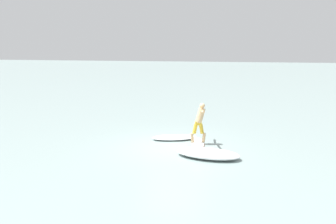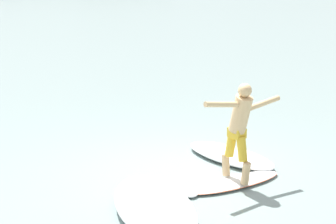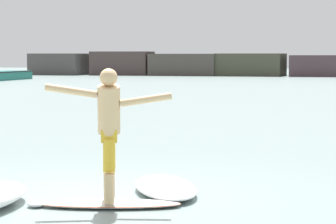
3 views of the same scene
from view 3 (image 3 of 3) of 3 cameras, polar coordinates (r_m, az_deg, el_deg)
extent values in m
plane|color=gray|center=(11.20, -5.88, -5.77)|extent=(200.00, 200.00, 0.00)
cube|color=#43413F|center=(77.80, -7.62, 3.43)|extent=(5.36, 5.05, 2.04)
cube|color=#433635|center=(75.76, -3.29, 3.51)|extent=(5.54, 3.74, 2.23)
cube|color=#453F3A|center=(74.18, 1.26, 3.42)|extent=(6.26, 4.10, 2.02)
cube|color=#404132|center=(73.08, 5.97, 3.40)|extent=(6.18, 4.44, 2.04)
cube|color=#46363B|center=(72.49, 10.78, 3.28)|extent=(4.97, 4.60, 1.88)
ellipsoid|color=white|center=(10.10, -4.21, -6.57)|extent=(1.86, 0.90, 0.09)
ellipsoid|color=white|center=(10.22, -9.37, -6.49)|extent=(0.31, 0.33, 0.08)
ellipsoid|color=#DB5B2D|center=(10.10, -4.21, -6.57)|extent=(1.88, 0.92, 0.04)
cone|color=black|center=(10.08, -0.01, -7.22)|extent=(0.06, 0.06, 0.14)
cone|color=black|center=(10.22, -0.70, -7.06)|extent=(0.06, 0.06, 0.14)
cone|color=black|center=(9.95, -0.75, -7.37)|extent=(0.06, 0.06, 0.14)
cylinder|color=#D6AF7A|center=(9.82, -4.25, -5.50)|extent=(0.17, 0.20, 0.38)
cylinder|color=gold|center=(9.87, -4.25, -3.17)|extent=(0.21, 0.25, 0.42)
cylinder|color=#D6AF7A|center=(10.30, -4.19, -5.04)|extent=(0.17, 0.20, 0.38)
cylinder|color=gold|center=(10.13, -4.22, -2.98)|extent=(0.21, 0.25, 0.42)
cube|color=gold|center=(9.97, -4.24, -1.70)|extent=(0.27, 0.31, 0.16)
cylinder|color=#D6AF7A|center=(9.87, -4.26, 0.18)|extent=(0.39, 0.49, 0.66)
sphere|color=#D6AF7A|center=(9.77, -4.28, 2.50)|extent=(0.22, 0.22, 0.22)
cylinder|color=#D6AF7A|center=(9.81, -1.58, 0.90)|extent=(0.64, 0.27, 0.20)
cylinder|color=#D6AF7A|center=(9.82, -6.96, 1.53)|extent=(0.64, 0.27, 0.19)
cube|color=#1E695D|center=(62.02, -11.72, 2.58)|extent=(2.04, 6.26, 0.68)
cube|color=black|center=(62.01, -11.72, 2.84)|extent=(2.10, 6.20, 0.08)
cube|color=black|center=(64.94, -10.45, 2.69)|extent=(0.36, 0.28, 0.52)
ellipsoid|color=white|center=(11.06, -0.18, -5.40)|extent=(1.52, 2.16, 0.18)
camera|label=1|loc=(17.80, -53.42, 8.89)|focal=35.00mm
camera|label=2|loc=(7.31, -64.65, 15.07)|focal=60.00mm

